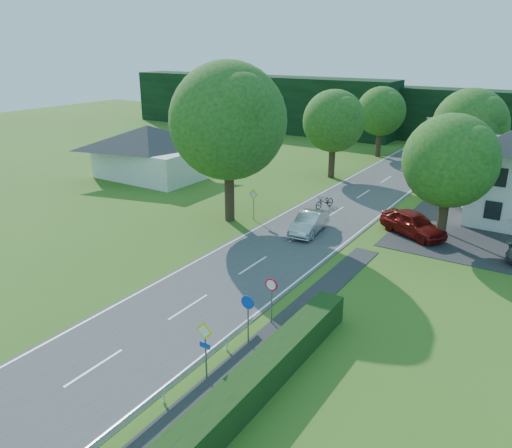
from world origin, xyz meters
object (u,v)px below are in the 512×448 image
Objects in this scene: streetlight at (448,171)px; parked_car_red at (413,223)px; moving_car at (309,223)px; parked_car_silver_a at (489,201)px; motorcycle at (325,202)px.

parked_car_red is at bearing -130.62° from streetlight.
streetlight is 10.05m from moving_car.
moving_car is (-7.76, -5.21, -3.69)m from streetlight.
streetlight reaches higher than parked_car_silver_a.
moving_car is at bearing -59.23° from motorcycle.
parked_car_red reaches higher than motorcycle.
streetlight is 1.73× the size of parked_car_silver_a.
motorcycle is at bearing 101.36° from parked_car_red.
parked_car_red is at bearing 22.49° from moving_car.
parked_car_silver_a is (3.48, 8.75, -0.09)m from parked_car_red.
moving_car is 15.62m from parked_car_silver_a.
motorcycle is 0.41× the size of parked_car_red.
parked_car_silver_a reaches higher than motorcycle.
moving_car is at bearing -146.15° from streetlight.
parked_car_red is 9.42m from parked_car_silver_a.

